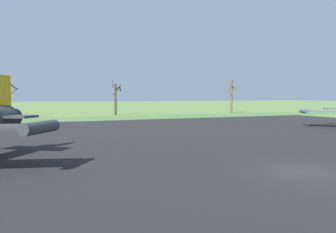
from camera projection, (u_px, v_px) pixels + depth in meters
ground_plane at (310, 173)px, 16.19m from camera, size 600.00×600.00×0.00m
asphalt_apron at (178, 138)px, 29.84m from camera, size 79.40×49.94×0.05m
grass_verge_strip at (102, 118)px, 58.05m from camera, size 139.40×12.00×0.06m
bare_tree_far_left at (10, 97)px, 57.18m from camera, size 2.74×2.90×6.76m
bare_tree_left_of_center at (116, 97)px, 69.24m from camera, size 2.28×2.75×7.42m
bare_tree_center at (231, 95)px, 78.58m from camera, size 2.21×2.19×8.93m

